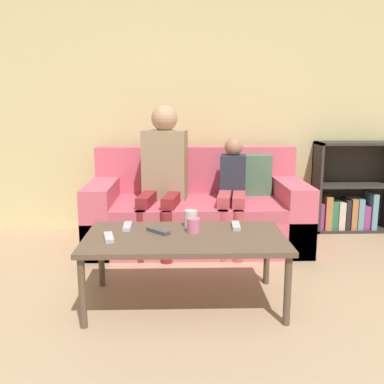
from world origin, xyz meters
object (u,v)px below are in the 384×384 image
object	(u,v)px
tv_remote_1	(236,226)
person_adult	(163,168)
couch	(198,213)
bookshelf	(349,197)
cup_far	(194,225)
coffee_table	(185,242)
tv_remote_2	(109,237)
tv_remote_0	(127,226)
person_child	(232,189)
tv_remote_3	(158,231)
cup_near	(191,219)

from	to	relation	value
tv_remote_1	person_adult	bearing A→B (deg)	121.06
couch	bookshelf	xyz separation A→B (m)	(1.49, 0.39, 0.05)
person_adult	cup_far	distance (m)	1.08
coffee_table	bookshelf	bearing A→B (deg)	44.25
couch	bookshelf	size ratio (longest dim) A/B	2.13
coffee_table	tv_remote_2	distance (m)	0.45
tv_remote_0	person_child	bearing A→B (deg)	46.18
cup_far	tv_remote_3	world-z (taller)	cup_far
person_child	couch	bearing A→B (deg)	163.58
person_adult	person_child	distance (m)	0.60
cup_near	tv_remote_0	bearing A→B (deg)	-177.48
person_child	tv_remote_3	xyz separation A→B (m)	(-0.57, -0.98, -0.07)
cup_near	tv_remote_1	distance (m)	0.29
tv_remote_2	tv_remote_0	bearing A→B (deg)	57.65
couch	tv_remote_3	distance (m)	1.16
bookshelf	cup_near	bearing A→B (deg)	-138.76
tv_remote_0	tv_remote_1	size ratio (longest dim) A/B	1.00
tv_remote_2	tv_remote_3	size ratio (longest dim) A/B	1.13
tv_remote_1	tv_remote_2	bearing A→B (deg)	-160.43
cup_far	tv_remote_1	distance (m)	0.29
cup_near	tv_remote_1	size ratio (longest dim) A/B	0.61
couch	person_child	distance (m)	0.39
person_adult	cup_far	bearing A→B (deg)	-68.22
couch	coffee_table	world-z (taller)	couch
couch	coffee_table	bearing A→B (deg)	-96.05
coffee_table	tv_remote_3	size ratio (longest dim) A/B	7.62
tv_remote_0	tv_remote_3	size ratio (longest dim) A/B	1.10
person_adult	tv_remote_3	bearing A→B (deg)	-79.95
tv_remote_2	person_adult	bearing A→B (deg)	63.50
cup_far	tv_remote_1	bearing A→B (deg)	20.16
cup_far	tv_remote_0	xyz separation A→B (m)	(-0.41, 0.11, -0.03)
cup_near	tv_remote_0	world-z (taller)	cup_near
cup_far	tv_remote_2	xyz separation A→B (m)	(-0.49, -0.12, -0.03)
couch	person_adult	bearing A→B (deg)	-165.71
person_child	tv_remote_3	distance (m)	1.13
tv_remote_3	couch	bearing A→B (deg)	31.65
tv_remote_3	cup_near	bearing A→B (deg)	-12.03
tv_remote_2	person_child	bearing A→B (deg)	39.15
tv_remote_0	tv_remote_3	world-z (taller)	same
coffee_table	person_child	world-z (taller)	person_child
coffee_table	tv_remote_1	distance (m)	0.37
cup_far	tv_remote_0	bearing A→B (deg)	165.58
cup_near	person_adult	bearing A→B (deg)	102.80
person_adult	person_child	size ratio (longest dim) A/B	1.29
cup_far	tv_remote_2	world-z (taller)	cup_far
coffee_table	cup_far	xyz separation A→B (m)	(0.05, 0.07, 0.08)
couch	bookshelf	bearing A→B (deg)	14.72
person_child	cup_far	world-z (taller)	person_child
person_child	tv_remote_2	bearing A→B (deg)	-118.77
tv_remote_1	bookshelf	bearing A→B (deg)	50.77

